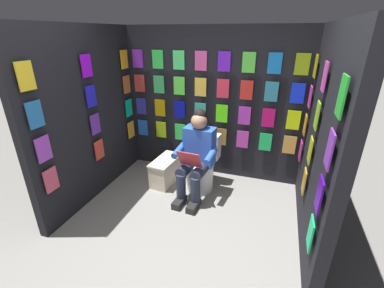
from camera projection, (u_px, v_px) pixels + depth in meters
ground_plane at (156, 269)px, 2.49m from camera, size 30.00×30.00×0.00m
display_wall_back at (212, 105)px, 3.86m from camera, size 2.72×0.14×2.18m
display_wall_left at (321, 142)px, 2.55m from camera, size 0.14×2.01×2.18m
display_wall_right at (89, 116)px, 3.33m from camera, size 0.14×2.01×2.18m
toilet at (202, 166)px, 3.71m from camera, size 0.42×0.57×0.77m
person_reading at (196, 155)px, 3.41m from camera, size 0.55×0.71×1.19m
comic_longbox_near at (166, 170)px, 3.88m from camera, size 0.33×0.61×0.37m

